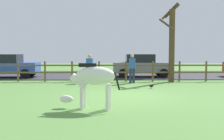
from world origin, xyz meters
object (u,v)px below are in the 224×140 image
at_px(visitor_left_of_tree, 132,67).
at_px(zebra, 93,79).
at_px(visitor_right_of_tree, 90,67).
at_px(crow_on_grass, 152,86).
at_px(bare_tree, 172,43).
at_px(parked_car_blue, 8,66).
at_px(parked_car_grey, 141,65).

bearing_deg(visitor_left_of_tree, zebra, -105.31).
distance_m(visitor_left_of_tree, visitor_right_of_tree, 2.44).
height_order(zebra, crow_on_grass, zebra).
distance_m(bare_tree, visitor_right_of_tree, 5.01).
distance_m(parked_car_blue, visitor_left_of_tree, 8.65).
height_order(bare_tree, visitor_right_of_tree, bare_tree).
bearing_deg(zebra, parked_car_blue, 123.48).
relative_size(bare_tree, visitor_right_of_tree, 2.89).
bearing_deg(visitor_left_of_tree, parked_car_blue, 160.44).
bearing_deg(crow_on_grass, parked_car_blue, 150.11).
xyz_separation_m(parked_car_blue, visitor_right_of_tree, (5.72, -2.61, 0.06)).
height_order(crow_on_grass, visitor_left_of_tree, visitor_left_of_tree).
distance_m(parked_car_blue, parked_car_grey, 9.10).
distance_m(zebra, parked_car_blue, 11.47).
bearing_deg(visitor_right_of_tree, parked_car_blue, 155.46).
bearing_deg(visitor_right_of_tree, crow_on_grass, -38.26).
relative_size(bare_tree, visitor_left_of_tree, 2.89).
distance_m(bare_tree, crow_on_grass, 3.92).
height_order(parked_car_blue, parked_car_grey, same).
height_order(parked_car_grey, visitor_right_of_tree, visitor_right_of_tree).
relative_size(zebra, visitor_right_of_tree, 1.17).
xyz_separation_m(zebra, visitor_left_of_tree, (1.83, 6.67, -0.02)).
height_order(zebra, visitor_left_of_tree, visitor_left_of_tree).
bearing_deg(parked_car_grey, parked_car_blue, -177.84).
height_order(zebra, visitor_right_of_tree, visitor_right_of_tree).
height_order(crow_on_grass, parked_car_blue, parked_car_blue).
height_order(crow_on_grass, visitor_right_of_tree, visitor_right_of_tree).
xyz_separation_m(bare_tree, crow_on_grass, (-1.63, -2.82, -2.17)).
bearing_deg(visitor_right_of_tree, bare_tree, 3.86).
height_order(bare_tree, visitor_left_of_tree, bare_tree).
relative_size(bare_tree, crow_on_grass, 22.02).
bearing_deg(parked_car_blue, crow_on_grass, -29.89).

